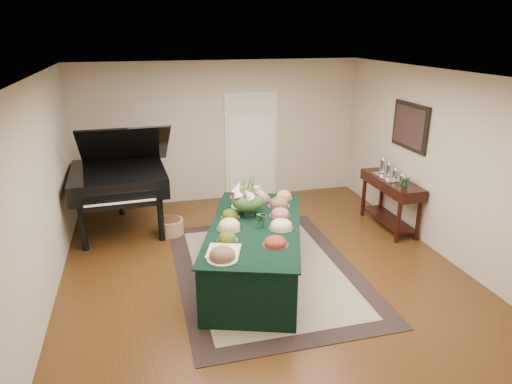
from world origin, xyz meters
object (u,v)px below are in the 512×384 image
object	(u,v)px
grand_piano	(119,178)
buffet_table	(255,251)
floral_centerpiece	(248,196)
mahogany_sideboard	(391,190)

from	to	relation	value
grand_piano	buffet_table	bearing A→B (deg)	-50.28
floral_centerpiece	mahogany_sideboard	bearing A→B (deg)	14.98
buffet_table	floral_centerpiece	size ratio (longest dim) A/B	5.86
buffet_table	floral_centerpiece	distance (m)	0.76
buffet_table	grand_piano	world-z (taller)	grand_piano
buffet_table	floral_centerpiece	bearing A→B (deg)	90.93
mahogany_sideboard	buffet_table	bearing A→B (deg)	-157.96
grand_piano	floral_centerpiece	bearing A→B (deg)	-45.05
buffet_table	floral_centerpiece	xyz separation A→B (m)	(-0.01, 0.36, 0.67)
floral_centerpiece	mahogany_sideboard	xyz separation A→B (m)	(2.66, 0.71, -0.39)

